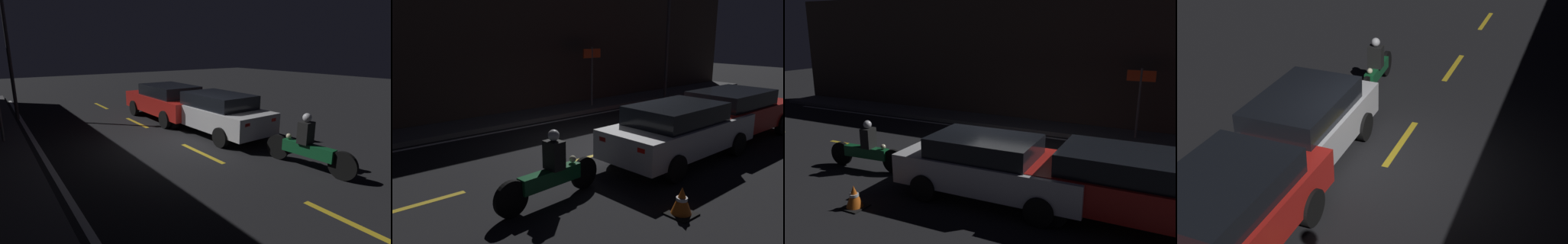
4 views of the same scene
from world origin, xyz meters
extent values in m
plane|color=black|center=(0.00, 0.00, 0.00)|extent=(56.00, 56.00, 0.00)
cube|color=#4C4C4F|center=(0.00, 4.89, 0.08)|extent=(28.00, 1.66, 0.15)
cube|color=#382D28|center=(0.00, 5.87, 2.62)|extent=(28.00, 0.30, 5.24)
cube|color=gold|center=(-5.50, 0.00, 0.00)|extent=(2.00, 0.14, 0.01)
cube|color=gold|center=(-1.00, 0.00, 0.00)|extent=(2.00, 0.14, 0.01)
cube|color=gold|center=(3.50, 0.00, 0.00)|extent=(2.00, 0.14, 0.01)
cube|color=silver|center=(0.00, 3.81, 0.00)|extent=(25.20, 0.14, 0.01)
cube|color=silver|center=(0.50, -1.62, 0.65)|extent=(4.42, 1.82, 0.69)
cube|color=black|center=(0.28, -1.63, 1.22)|extent=(2.44, 1.61, 0.46)
cube|color=red|center=(-1.67, -1.10, 0.83)|extent=(0.06, 0.20, 0.10)
cube|color=red|center=(-1.65, -2.23, 0.83)|extent=(0.06, 0.20, 0.10)
cylinder|color=black|center=(1.84, -0.75, 0.31)|extent=(0.63, 0.19, 0.62)
cylinder|color=black|center=(1.88, -2.44, 0.31)|extent=(0.63, 0.19, 0.62)
cylinder|color=black|center=(-0.88, -0.80, 0.31)|extent=(0.63, 0.19, 0.62)
cylinder|color=black|center=(-0.84, -2.50, 0.31)|extent=(0.63, 0.19, 0.62)
cube|color=red|center=(3.50, -1.42, 0.67)|extent=(4.50, 1.85, 0.68)
cube|color=black|center=(3.28, -1.42, 1.24)|extent=(2.48, 1.66, 0.45)
cube|color=red|center=(1.28, -0.83, 0.84)|extent=(0.06, 0.20, 0.10)
cube|color=red|center=(1.28, -2.02, 0.84)|extent=(0.06, 0.20, 0.10)
cylinder|color=black|center=(2.10, -0.53, 0.34)|extent=(0.67, 0.18, 0.67)
cylinder|color=black|center=(2.11, -2.32, 0.34)|extent=(0.67, 0.18, 0.67)
cylinder|color=black|center=(-2.54, -1.45, 0.34)|extent=(0.68, 0.13, 0.68)
cylinder|color=black|center=(-4.31, -1.59, 0.34)|extent=(0.68, 0.15, 0.68)
cube|color=#14592D|center=(-3.43, -1.52, 0.49)|extent=(1.37, 0.34, 0.30)
sphere|color=#F2EABF|center=(-2.85, -1.48, 0.72)|extent=(0.14, 0.14, 0.14)
cube|color=black|center=(-3.33, -1.51, 0.91)|extent=(0.31, 0.38, 0.55)
sphere|color=silver|center=(-3.33, -1.51, 1.30)|extent=(0.22, 0.22, 0.22)
cube|color=black|center=(-1.99, -3.48, 0.01)|extent=(0.48, 0.48, 0.03)
cone|color=orange|center=(-1.99, -3.48, 0.28)|extent=(0.37, 0.37, 0.49)
cylinder|color=white|center=(-1.99, -3.48, 0.30)|extent=(0.20, 0.20, 0.06)
cylinder|color=#4C4C51|center=(3.05, 4.64, 1.35)|extent=(0.08, 0.08, 2.40)
cube|color=red|center=(3.05, 4.64, 2.30)|extent=(0.90, 0.05, 0.36)
camera|label=1|loc=(-7.74, 4.91, 2.96)|focal=28.00mm
camera|label=2|loc=(-7.31, -7.09, 3.19)|focal=35.00mm
camera|label=3|loc=(3.93, -9.11, 3.84)|focal=35.00mm
camera|label=4|loc=(8.57, 3.19, 6.02)|focal=50.00mm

